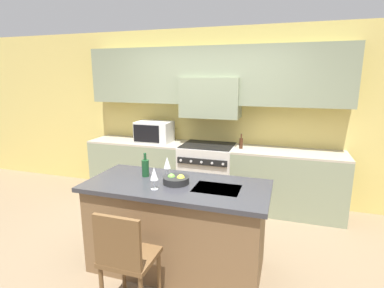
# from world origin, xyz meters

# --- Properties ---
(ground_plane) EXTENTS (10.00, 10.00, 0.00)m
(ground_plane) POSITION_xyz_m (0.00, 0.00, 0.00)
(ground_plane) COLOR #7A664C
(back_cabinetry) EXTENTS (10.00, 0.46, 2.70)m
(back_cabinetry) POSITION_xyz_m (0.00, 1.85, 1.61)
(back_cabinetry) COLOR #DBC166
(back_cabinetry) RESTS_ON ground_plane
(back_counter) EXTENTS (3.97, 0.62, 0.92)m
(back_counter) POSITION_xyz_m (0.00, 1.60, 0.46)
(back_counter) COLOR gray
(back_counter) RESTS_ON ground_plane
(range_stove) EXTENTS (0.81, 0.70, 0.94)m
(range_stove) POSITION_xyz_m (0.00, 1.58, 0.47)
(range_stove) COLOR beige
(range_stove) RESTS_ON ground_plane
(microwave) EXTENTS (0.56, 0.39, 0.33)m
(microwave) POSITION_xyz_m (-0.91, 1.60, 1.09)
(microwave) COLOR silver
(microwave) RESTS_ON back_counter
(kitchen_island) EXTENTS (1.83, 0.84, 0.92)m
(kitchen_island) POSITION_xyz_m (0.13, -0.11, 0.46)
(kitchen_island) COLOR brown
(kitchen_island) RESTS_ON ground_plane
(island_chair) EXTENTS (0.42, 0.40, 0.94)m
(island_chair) POSITION_xyz_m (-0.04, -0.85, 0.55)
(island_chair) COLOR brown
(island_chair) RESTS_ON ground_plane
(wine_bottle) EXTENTS (0.08, 0.08, 0.26)m
(wine_bottle) POSITION_xyz_m (-0.27, -0.00, 1.02)
(wine_bottle) COLOR #194723
(wine_bottle) RESTS_ON kitchen_island
(wine_glass_near) EXTENTS (0.08, 0.08, 0.22)m
(wine_glass_near) POSITION_xyz_m (-0.02, -0.31, 1.07)
(wine_glass_near) COLOR white
(wine_glass_near) RESTS_ON kitchen_island
(wine_glass_far) EXTENTS (0.08, 0.08, 0.22)m
(wine_glass_far) POSITION_xyz_m (-0.04, 0.06, 1.07)
(wine_glass_far) COLOR white
(wine_glass_far) RESTS_ON kitchen_island
(fruit_bowl) EXTENTS (0.26, 0.26, 0.10)m
(fruit_bowl) POSITION_xyz_m (0.12, -0.11, 0.96)
(fruit_bowl) COLOR black
(fruit_bowl) RESTS_ON kitchen_island
(oil_bottle_on_counter) EXTENTS (0.05, 0.05, 0.22)m
(oil_bottle_on_counter) POSITION_xyz_m (0.51, 1.57, 1.01)
(oil_bottle_on_counter) COLOR #422314
(oil_bottle_on_counter) RESTS_ON back_counter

